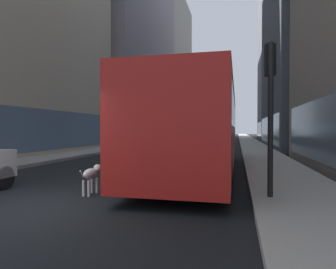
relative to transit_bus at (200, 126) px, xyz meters
The scene contains 14 objects.
ground_plane 29.20m from the transit_bus, 95.51° to the left, with size 120.00×120.00×0.00m, color black.
sidewalk_left 30.28m from the transit_bus, 106.33° to the left, with size 2.40×110.00×0.15m, color gray.
sidewalk_right 29.21m from the transit_bus, 84.29° to the left, with size 2.40×110.00×0.15m, color #ADA89E.
building_left_mid 32.81m from the transit_bus, 119.57° to the left, with size 11.55×22.00×31.09m.
building_left_far 54.26m from the transit_bus, 106.22° to the left, with size 9.82×22.53×30.12m.
building_right_mid 21.57m from the transit_bus, 62.22° to the left, with size 9.84×16.22×21.97m.
building_right_far 39.09m from the transit_bus, 75.82° to the left, with size 8.23×18.60×27.94m.
transit_bus is the anchor object (origin of this frame).
car_white_van 37.63m from the transit_bus, 90.00° to the left, with size 1.92×4.66×1.62m.
car_red_coupe 6.36m from the transit_bus, 129.51° to the left, with size 1.88×4.29×1.62m.
car_blue_hatchback 12.03m from the transit_bus, 109.49° to the left, with size 1.77×4.24×1.62m.
car_grey_wagon 25.07m from the transit_bus, 99.19° to the left, with size 1.77×4.10×1.62m.
dalmatian_dog 5.09m from the transit_bus, 116.37° to the right, with size 0.22×0.96×0.72m.
traffic_light_near 4.78m from the transit_bus, 63.68° to the right, with size 0.24×0.41×3.40m.
Camera 1 is at (4.19, -5.12, 1.64)m, focal length 31.23 mm.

